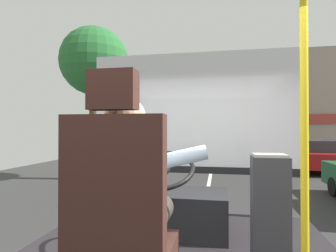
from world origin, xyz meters
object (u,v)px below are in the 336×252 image
object	(u,v)px
steering_console	(170,210)
parked_car_charcoal	(285,148)
driver_seat	(121,227)
fare_box	(270,209)
handrail_pole	(304,122)
parked_car_red	(313,155)
bus_driver	(129,190)

from	to	relation	value
steering_console	parked_car_charcoal	bearing A→B (deg)	73.68
driver_seat	fare_box	bearing A→B (deg)	46.68
driver_seat	parked_car_charcoal	world-z (taller)	driver_seat
steering_console	fare_box	bearing A→B (deg)	-27.87
handrail_pole	parked_car_red	xyz separation A→B (m)	(3.54, 11.13, -1.16)
driver_seat	handrail_pole	xyz separation A→B (m)	(0.95, 0.40, 0.52)
bus_driver	handrail_pole	size ratio (longest dim) A/B	0.40
handrail_pole	parked_car_red	size ratio (longest dim) A/B	0.55
parked_car_charcoal	fare_box	bearing A→B (deg)	-102.92
parked_car_red	bus_driver	bearing A→B (deg)	-111.49
handrail_pole	parked_car_charcoal	xyz separation A→B (m)	(3.43, 15.92, -1.20)
bus_driver	parked_car_charcoal	world-z (taller)	bus_driver
steering_console	parked_car_red	world-z (taller)	steering_console
bus_driver	parked_car_charcoal	xyz separation A→B (m)	(4.38, 16.19, -0.84)
fare_box	parked_car_charcoal	distance (m)	15.82
parked_car_red	fare_box	bearing A→B (deg)	-108.92
bus_driver	steering_console	xyz separation A→B (m)	(-0.00, 1.22, -0.46)
steering_console	parked_car_charcoal	xyz separation A→B (m)	(4.38, 14.97, -0.38)
steering_console	handrail_pole	world-z (taller)	handrail_pole
steering_console	fare_box	world-z (taller)	fare_box
fare_box	parked_car_red	size ratio (longest dim) A/B	0.21
driver_seat	fare_box	world-z (taller)	driver_seat
bus_driver	handrail_pole	xyz separation A→B (m)	(0.95, 0.27, 0.36)
bus_driver	driver_seat	bearing A→B (deg)	-90.00
parked_car_red	parked_car_charcoal	world-z (taller)	parked_car_red
parked_car_red	parked_car_charcoal	distance (m)	4.79
bus_driver	fare_box	distance (m)	1.18
driver_seat	bus_driver	bearing A→B (deg)	90.00
driver_seat	fare_box	xyz separation A→B (m)	(0.85, 0.90, -0.12)
bus_driver	parked_car_red	world-z (taller)	bus_driver
parked_car_charcoal	driver_seat	bearing A→B (deg)	-105.04
fare_box	parked_car_charcoal	bearing A→B (deg)	77.08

